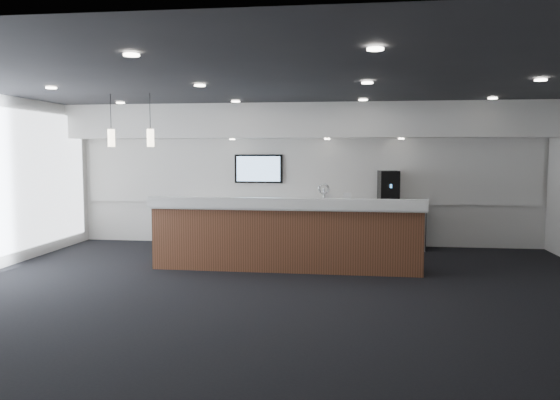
# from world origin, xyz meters

# --- Properties ---
(ground) EXTENTS (10.00, 10.00, 0.00)m
(ground) POSITION_xyz_m (0.00, 0.00, 0.00)
(ground) COLOR black
(ground) RESTS_ON ground
(ceiling) EXTENTS (10.00, 8.00, 0.02)m
(ceiling) POSITION_xyz_m (0.00, 0.00, 3.00)
(ceiling) COLOR black
(ceiling) RESTS_ON back_wall
(back_wall) EXTENTS (10.00, 0.02, 3.00)m
(back_wall) POSITION_xyz_m (0.00, 4.00, 1.50)
(back_wall) COLOR silver
(back_wall) RESTS_ON ground
(soffit_bulkhead) EXTENTS (10.00, 0.90, 0.70)m
(soffit_bulkhead) POSITION_xyz_m (0.00, 3.55, 2.65)
(soffit_bulkhead) COLOR silver
(soffit_bulkhead) RESTS_ON back_wall
(alcove_panel) EXTENTS (9.80, 0.06, 1.40)m
(alcove_panel) POSITION_xyz_m (0.00, 3.97, 1.60)
(alcove_panel) COLOR silver
(alcove_panel) RESTS_ON back_wall
(back_credenza) EXTENTS (5.06, 0.66, 0.95)m
(back_credenza) POSITION_xyz_m (-0.00, 3.64, 0.48)
(back_credenza) COLOR #93959B
(back_credenza) RESTS_ON ground
(wall_tv) EXTENTS (1.05, 0.08, 0.62)m
(wall_tv) POSITION_xyz_m (-1.00, 3.91, 1.65)
(wall_tv) COLOR black
(wall_tv) RESTS_ON back_wall
(pendant_left) EXTENTS (0.12, 0.12, 0.30)m
(pendant_left) POSITION_xyz_m (-2.40, 0.80, 2.25)
(pendant_left) COLOR beige
(pendant_left) RESTS_ON ceiling
(pendant_right) EXTENTS (0.12, 0.12, 0.30)m
(pendant_right) POSITION_xyz_m (-3.10, 0.80, 2.25)
(pendant_right) COLOR beige
(pendant_right) RESTS_ON ceiling
(ceiling_can_lights) EXTENTS (7.00, 5.00, 0.02)m
(ceiling_can_lights) POSITION_xyz_m (0.00, 0.00, 2.97)
(ceiling_can_lights) COLOR white
(ceiling_can_lights) RESTS_ON ceiling
(service_counter) EXTENTS (4.63, 0.84, 1.49)m
(service_counter) POSITION_xyz_m (-0.10, 1.36, 0.58)
(service_counter) COLOR #482B18
(service_counter) RESTS_ON ground
(coffee_machine) EXTENTS (0.44, 0.54, 0.68)m
(coffee_machine) POSITION_xyz_m (1.76, 3.62, 1.29)
(coffee_machine) COLOR black
(coffee_machine) RESTS_ON back_credenza
(info_sign_left) EXTENTS (0.14, 0.06, 0.19)m
(info_sign_left) POSITION_xyz_m (0.53, 3.56, 1.05)
(info_sign_left) COLOR silver
(info_sign_left) RESTS_ON back_credenza
(info_sign_right) EXTENTS (0.16, 0.06, 0.22)m
(info_sign_right) POSITION_xyz_m (0.92, 3.58, 1.06)
(info_sign_right) COLOR silver
(info_sign_right) RESTS_ON back_credenza
(cup_0) EXTENTS (0.10, 0.10, 0.09)m
(cup_0) POSITION_xyz_m (1.90, 3.54, 1.00)
(cup_0) COLOR white
(cup_0) RESTS_ON back_credenza
(cup_1) EXTENTS (0.13, 0.13, 0.09)m
(cup_1) POSITION_xyz_m (1.76, 3.54, 1.00)
(cup_1) COLOR white
(cup_1) RESTS_ON back_credenza
(cup_2) EXTENTS (0.12, 0.12, 0.09)m
(cup_2) POSITION_xyz_m (1.62, 3.54, 1.00)
(cup_2) COLOR white
(cup_2) RESTS_ON back_credenza
(cup_3) EXTENTS (0.12, 0.12, 0.09)m
(cup_3) POSITION_xyz_m (1.48, 3.54, 1.00)
(cup_3) COLOR white
(cup_3) RESTS_ON back_credenza
(cup_4) EXTENTS (0.13, 0.13, 0.09)m
(cup_4) POSITION_xyz_m (1.34, 3.54, 1.00)
(cup_4) COLOR white
(cup_4) RESTS_ON back_credenza
(cup_5) EXTENTS (0.10, 0.10, 0.09)m
(cup_5) POSITION_xyz_m (1.20, 3.54, 1.00)
(cup_5) COLOR white
(cup_5) RESTS_ON back_credenza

